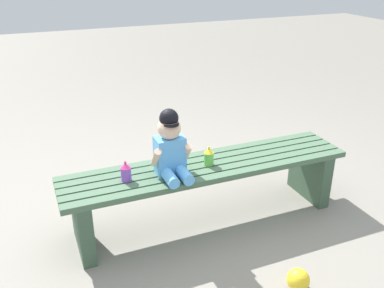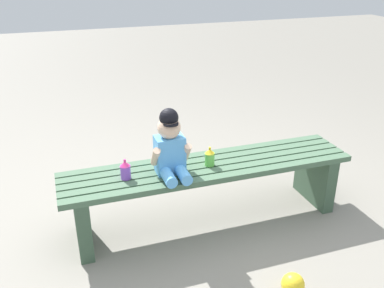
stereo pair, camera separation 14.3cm
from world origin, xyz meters
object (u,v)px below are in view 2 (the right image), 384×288
child_figure (170,146)px  sippy_cup_left (125,170)px  sippy_cup_right (210,157)px  toy_ball (293,284)px  park_bench (208,182)px

child_figure → sippy_cup_left: bearing=175.9°
sippy_cup_right → toy_ball: bearing=-76.8°
sippy_cup_left → sippy_cup_right: bearing=0.0°
child_figure → sippy_cup_right: (0.26, 0.02, -0.12)m
toy_ball → child_figure: bearing=120.7°
sippy_cup_left → sippy_cup_right: same height
child_figure → sippy_cup_left: (-0.27, 0.02, -0.12)m
child_figure → sippy_cup_right: bearing=4.3°
park_bench → toy_ball: bearing=-76.8°
sippy_cup_right → sippy_cup_left: bearing=180.0°
toy_ball → sippy_cup_left: bearing=133.1°
park_bench → sippy_cup_right: (0.00, -0.01, 0.18)m
sippy_cup_left → toy_ball: size_ratio=1.02×
child_figure → toy_ball: (0.44, -0.73, -0.53)m
child_figure → sippy_cup_right: size_ratio=3.26×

